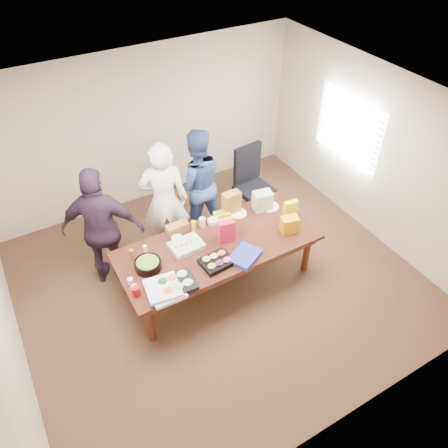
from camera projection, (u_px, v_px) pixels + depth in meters
floor at (218, 281)px, 6.49m from camera, size 5.50×5.00×0.02m
ceiling at (216, 113)px, 4.71m from camera, size 5.50×5.00×0.02m
wall_back at (144, 128)px, 7.24m from camera, size 5.50×0.04×2.70m
wall_front at (351, 360)px, 3.96m from camera, size 5.50×0.04×2.70m
wall_right at (374, 154)px, 6.64m from camera, size 0.04×5.00×2.70m
window_panel at (348, 129)px, 6.92m from camera, size 0.03×1.40×1.10m
window_blinds at (346, 129)px, 6.91m from camera, size 0.04×1.36×1.00m
conference_table at (218, 263)px, 6.24m from camera, size 2.80×1.20×0.75m
office_chair at (254, 187)px, 7.23m from camera, size 0.68×0.68×1.23m
person_center at (164, 201)px, 6.36m from camera, size 0.83×0.69×1.95m
person_right at (197, 183)px, 6.81m from camera, size 1.03×0.88×1.83m
person_left at (103, 229)px, 5.92m from camera, size 1.21×0.95×1.92m
veggie_tray at (176, 285)px, 5.39m from camera, size 0.51×0.41×0.07m
fruit_tray at (217, 262)px, 5.70m from camera, size 0.44×0.36×0.06m
sheet_cake at (187, 246)px, 5.92m from camera, size 0.45×0.35×0.08m
salad_bowl at (148, 265)px, 5.62m from camera, size 0.37×0.37×0.11m
chip_bag_blue at (245, 256)px, 5.78m from camera, size 0.52×0.47×0.06m
chip_bag_red at (226, 231)px, 5.94m from camera, size 0.24×0.14×0.33m
chip_bag_yellow at (290, 210)px, 6.32m from camera, size 0.21×0.11×0.31m
chip_bag_orange at (225, 228)px, 6.02m from camera, size 0.21×0.13×0.31m
mayo_jar at (202, 222)px, 6.24m from camera, size 0.10×0.10×0.14m
mustard_bottle at (194, 226)px, 6.15m from camera, size 0.07×0.07×0.17m
dressing_bottle at (132, 255)px, 5.71m from camera, size 0.07×0.07×0.18m
ranch_bottle at (145, 250)px, 5.78m from camera, size 0.06×0.06×0.17m
banana_bunch at (222, 215)px, 6.42m from camera, size 0.25×0.18×0.08m
bread_loaf at (177, 228)px, 6.15m from camera, size 0.32×0.15×0.13m
kraft_bag at (232, 202)px, 6.42m from camera, size 0.27×0.16×0.34m
red_cup at (136, 291)px, 5.28m from camera, size 0.12×0.12×0.13m
clear_cup_a at (135, 289)px, 5.31m from camera, size 0.10×0.10×0.11m
clear_cup_b at (131, 282)px, 5.41m from camera, size 0.07×0.07×0.10m
pizza_box_lower at (166, 291)px, 5.33m from camera, size 0.42×0.42×0.05m
pizza_box_upper at (163, 288)px, 5.30m from camera, size 0.46×0.46×0.05m
plate_a at (269, 206)px, 6.61m from camera, size 0.36×0.36×0.02m
plate_b at (238, 213)px, 6.49m from camera, size 0.29×0.29×0.02m
dip_bowl_a at (213, 221)px, 6.32m from camera, size 0.19×0.19×0.06m
dip_bowl_b at (177, 239)px, 6.02m from camera, size 0.19×0.19×0.06m
grocery_bag_white at (262, 201)px, 6.49m from camera, size 0.30×0.24×0.29m
grocery_bag_yellow at (289, 224)px, 6.13m from camera, size 0.27×0.22×0.24m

